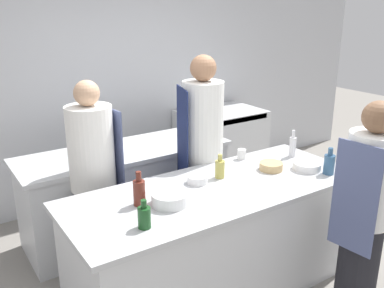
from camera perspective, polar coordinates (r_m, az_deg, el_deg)
ground_plane at (r=3.73m, az=3.14°, el=-18.42°), size 16.00×16.00×0.00m
wall_back at (r=4.92m, az=-11.65°, el=8.32°), size 8.00×0.06×2.80m
prep_counter at (r=3.48m, az=3.27°, el=-12.49°), size 2.36×0.93×0.89m
pass_counter at (r=4.29m, az=-8.68°, el=-6.36°), size 2.04×0.72×0.89m
oven_range at (r=5.45m, az=3.85°, el=-0.43°), size 1.00×0.73×0.95m
chef_at_prep_near at (r=3.28m, az=22.05°, el=-8.58°), size 0.37×0.35×1.63m
chef_at_stove at (r=3.63m, az=-12.95°, el=-4.77°), size 0.40×0.38×1.67m
chef_at_pass_far at (r=3.88m, az=1.37°, el=-1.47°), size 0.42×0.41×1.81m
bottle_olive_oil at (r=3.65m, az=17.83°, el=-2.51°), size 0.09×0.09×0.22m
bottle_vinegar at (r=3.41m, az=3.74°, el=-3.28°), size 0.08×0.08×0.20m
bottle_wine at (r=2.98m, az=-7.05°, el=-6.36°), size 0.08×0.08×0.25m
bottle_cooking_oil at (r=3.97m, az=13.26°, el=-0.27°), size 0.06×0.06×0.25m
bottle_sauce at (r=2.70m, az=-6.38°, el=-9.62°), size 0.08×0.08×0.19m
bowl_mixing_large at (r=3.72m, az=15.06°, el=-2.84°), size 0.23×0.23×0.06m
bowl_prep_small at (r=3.64m, az=10.50°, el=-2.94°), size 0.19×0.19×0.06m
bowl_ceramic_blue at (r=3.33m, az=0.74°, el=-4.73°), size 0.16×0.16×0.06m
bowl_wooden_salad at (r=2.99m, az=-2.97°, el=-7.29°), size 0.26×0.26×0.09m
cup at (r=3.85m, az=6.64°, el=-1.35°), size 0.07×0.07×0.09m
stockpot at (r=4.01m, az=-11.64°, el=0.05°), size 0.22×0.22×0.20m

